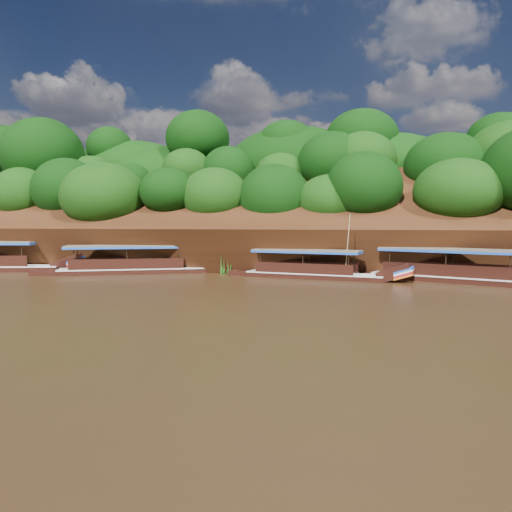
{
  "coord_description": "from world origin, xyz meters",
  "views": [
    {
      "loc": [
        3.53,
        -30.59,
        4.51
      ],
      "look_at": [
        -3.48,
        7.0,
        1.72
      ],
      "focal_mm": 35.0,
      "sensor_mm": 36.0,
      "label": 1
    }
  ],
  "objects": [
    {
      "name": "ground",
      "position": [
        0.0,
        0.0,
        0.0
      ],
      "size": [
        160.0,
        160.0,
        0.0
      ],
      "primitive_type": "plane",
      "color": "black",
      "rests_on": "ground"
    },
    {
      "name": "riverbank",
      "position": [
        -0.01,
        22.73,
        1.89
      ],
      "size": [
        120.0,
        30.06,
        19.4
      ],
      "color": "black",
      "rests_on": "ground"
    },
    {
      "name": "boat_0",
      "position": [
        12.13,
        6.81,
        0.55
      ],
      "size": [
        14.46,
        7.69,
        5.62
      ],
      "rotation": [
        0.0,
        0.0,
        -0.41
      ],
      "color": "black",
      "rests_on": "ground"
    },
    {
      "name": "boat_1",
      "position": [
        1.58,
        7.68,
        0.49
      ],
      "size": [
        12.73,
        4.32,
        5.33
      ],
      "rotation": [
        0.0,
        0.0,
        -0.21
      ],
      "color": "black",
      "rests_on": "ground"
    },
    {
      "name": "boat_2",
      "position": [
        -13.26,
        8.97,
        0.54
      ],
      "size": [
        14.71,
        7.35,
        5.43
      ],
      "rotation": [
        0.0,
        0.0,
        0.38
      ],
      "color": "black",
      "rests_on": "ground"
    },
    {
      "name": "reeds",
      "position": [
        -3.06,
        9.56,
        0.88
      ],
      "size": [
        50.31,
        2.51,
        2.05
      ],
      "color": "#275C17",
      "rests_on": "ground"
    }
  ]
}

